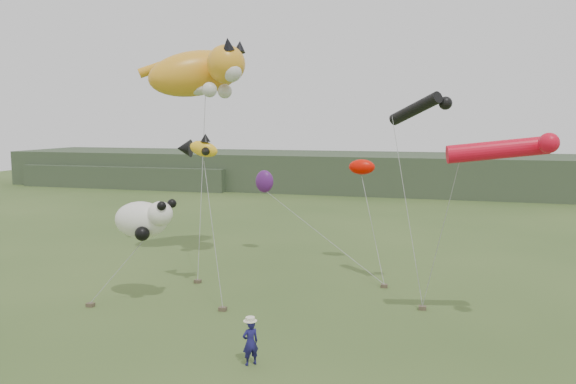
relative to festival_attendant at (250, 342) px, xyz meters
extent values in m
plane|color=#385123|center=(0.69, 1.15, -0.73)|extent=(120.00, 120.00, 0.00)
cube|color=#2D3D28|center=(0.69, 46.15, 1.27)|extent=(90.00, 12.00, 4.00)
cube|color=#2D3D28|center=(-29.31, 43.15, 0.52)|extent=(25.00, 8.00, 2.50)
imported|color=#191655|center=(0.00, 0.00, 0.00)|extent=(0.63, 0.62, 1.46)
cube|color=brown|center=(-5.37, 7.85, -0.65)|extent=(0.30, 0.24, 0.16)
cube|color=brown|center=(-2.75, 4.49, -0.65)|extent=(0.30, 0.24, 0.16)
cube|color=brown|center=(5.04, 6.75, -0.65)|extent=(0.30, 0.24, 0.16)
cube|color=brown|center=(-8.21, 3.52, -0.65)|extent=(0.30, 0.24, 0.16)
cube|color=brown|center=(3.23, 9.43, -0.65)|extent=(0.30, 0.24, 0.16)
ellipsoid|color=orange|center=(-7.20, 12.12, 9.40)|extent=(5.67, 5.48, 3.24)
sphere|color=orange|center=(-5.04, 11.04, 9.72)|extent=(1.94, 1.94, 1.94)
cone|color=black|center=(-4.71, 10.50, 10.64)|extent=(0.60, 0.74, 0.73)
cone|color=black|center=(-4.50, 11.58, 10.64)|extent=(0.60, 0.70, 0.69)
sphere|color=beige|center=(-4.61, 10.72, 9.29)|extent=(0.97, 0.97, 0.97)
ellipsoid|color=beige|center=(-6.98, 11.80, 8.54)|extent=(1.90, 0.95, 0.59)
sphere|color=beige|center=(-5.69, 10.39, 8.43)|extent=(0.76, 0.76, 0.76)
sphere|color=beige|center=(-5.47, 11.90, 8.43)|extent=(0.76, 0.76, 0.76)
cylinder|color=orange|center=(-10.00, 12.98, 9.83)|extent=(2.01, 1.47, 1.17)
ellipsoid|color=yellow|center=(-4.32, 6.48, 5.69)|extent=(1.42, 0.74, 0.93)
cone|color=black|center=(-5.38, 6.74, 5.69)|extent=(0.74, 0.89, 0.79)
cone|color=black|center=(-4.24, 6.48, 6.17)|extent=(0.44, 0.44, 0.35)
cone|color=black|center=(-4.06, 6.04, 5.60)|extent=(0.47, 0.49, 0.35)
cone|color=black|center=(-4.06, 6.92, 5.60)|extent=(0.47, 0.49, 0.35)
cylinder|color=black|center=(4.41, 8.93, 7.39)|extent=(2.39, 2.29, 1.40)
sphere|color=black|center=(5.67, 8.48, 7.62)|extent=(0.56, 0.56, 0.56)
cylinder|color=red|center=(7.47, 5.12, 5.87)|extent=(3.57, 1.18, 1.01)
sphere|color=red|center=(9.04, 4.57, 6.15)|extent=(0.69, 0.69, 0.69)
ellipsoid|color=white|center=(-6.49, 4.81, 2.77)|extent=(2.32, 1.55, 1.55)
sphere|color=white|center=(-5.45, 4.55, 3.11)|extent=(1.03, 1.03, 1.03)
sphere|color=black|center=(-5.20, 4.21, 3.50)|extent=(0.38, 0.38, 0.38)
sphere|color=black|center=(-5.11, 4.94, 3.50)|extent=(0.38, 0.38, 0.38)
sphere|color=black|center=(-6.06, 4.12, 2.34)|extent=(0.60, 0.60, 0.60)
sphere|color=black|center=(-7.17, 5.06, 2.42)|extent=(0.60, 0.60, 0.60)
ellipsoid|color=#E60D00|center=(1.60, 13.20, 4.51)|extent=(1.36, 0.79, 0.79)
ellipsoid|color=#521868|center=(-4.13, 14.42, 3.46)|extent=(1.05, 0.70, 1.28)
camera|label=1|loc=(5.58, -15.90, 6.88)|focal=35.00mm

